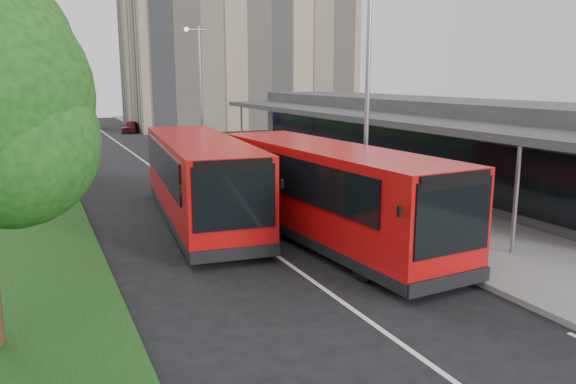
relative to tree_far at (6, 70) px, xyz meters
name	(u,v)px	position (x,y,z in m)	size (l,w,h in m)	color
ground	(276,255)	(7.01, -21.05, -5.36)	(120.00, 120.00, 0.00)	black
pavement	(238,155)	(13.01, -1.05, -5.28)	(5.00, 80.00, 0.15)	slate
grass_verge	(16,168)	(0.01, -1.05, -5.31)	(5.00, 80.00, 0.10)	#183F14
lane_centre_line	(162,174)	(7.01, -6.05, -5.35)	(0.12, 70.00, 0.01)	silver
kerb_dashes	(202,160)	(10.31, -2.05, -5.35)	(0.12, 56.00, 0.01)	silver
office_block	(238,37)	(21.01, 20.95, 3.64)	(22.00, 12.00, 18.00)	tan
station_building	(416,139)	(17.87, -13.05, -3.32)	(7.70, 26.00, 4.00)	#2E2E30
tree_far	(6,70)	(0.00, 0.00, 0.00)	(5.16, 5.16, 8.30)	#331E14
lamp_post_near	(365,85)	(11.13, -19.05, -0.64)	(1.44, 0.28, 8.00)	gray
lamp_post_far	(199,81)	(11.13, 0.95, -0.64)	(1.44, 0.28, 8.00)	gray
bus_main	(329,194)	(9.02, -20.48, -3.85)	(3.33, 10.56, 2.95)	red
bus_second	(200,179)	(6.12, -16.49, -3.85)	(3.63, 10.57, 2.94)	red
litter_bin	(299,173)	(12.12, -11.98, -4.74)	(0.52, 0.52, 0.94)	#352016
bollard	(233,152)	(11.72, -3.76, -4.73)	(0.15, 0.15, 0.96)	#E7A40C
car_near	(131,127)	(9.31, 17.78, -4.82)	(1.27, 3.17, 1.08)	#5C0D1E
car_far	(84,123)	(5.67, 22.61, -4.68)	(1.43, 4.10, 1.35)	navy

